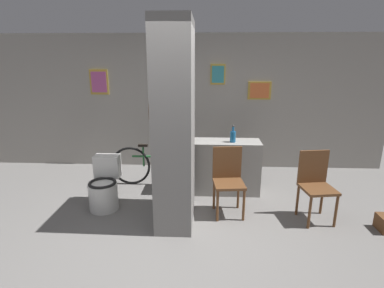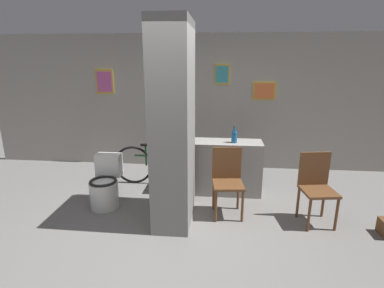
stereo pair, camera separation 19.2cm
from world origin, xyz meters
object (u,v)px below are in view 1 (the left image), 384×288
object	(u,v)px
chair_by_doorway	(316,182)
bottle_tall	(233,136)
toilet	(104,188)
bicycle	(157,166)
chair_near_pillar	(228,178)

from	to	relation	value
chair_by_doorway	bottle_tall	world-z (taller)	bottle_tall
toilet	bicycle	size ratio (longest dim) A/B	0.46
bottle_tall	bicycle	bearing A→B (deg)	168.12
toilet	chair_near_pillar	xyz separation A→B (m)	(1.80, -0.06, 0.22)
chair_near_pillar	bottle_tall	bearing A→B (deg)	74.56
chair_near_pillar	chair_by_doorway	size ratio (longest dim) A/B	1.00
toilet	chair_near_pillar	size ratio (longest dim) A/B	0.78
bicycle	chair_by_doorway	bearing A→B (deg)	-23.90
toilet	bicycle	bearing A→B (deg)	52.78
toilet	bottle_tall	distance (m)	2.10
bicycle	bottle_tall	bearing A→B (deg)	-11.88
toilet	chair_by_doorway	world-z (taller)	chair_by_doorway
chair_near_pillar	chair_by_doorway	distance (m)	1.18
bottle_tall	toilet	bearing A→B (deg)	-162.91
chair_near_pillar	chair_by_doorway	bearing A→B (deg)	-11.91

